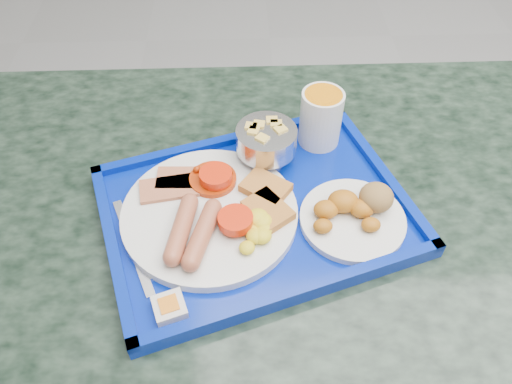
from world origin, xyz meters
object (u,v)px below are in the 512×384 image
at_px(table, 268,297).
at_px(juice_cup, 321,117).
at_px(tray, 256,211).
at_px(bread_plate, 355,212).
at_px(fruit_bowl, 266,140).
at_px(main_plate, 215,212).

xyz_separation_m(table, juice_cup, (0.10, 0.18, 0.28)).
distance_m(table, tray, 0.23).
xyz_separation_m(tray, juice_cup, (0.12, 0.16, 0.06)).
xyz_separation_m(bread_plate, fruit_bowl, (-0.13, 0.14, 0.03)).
relative_size(bread_plate, juice_cup, 1.60).
bearing_deg(table, tray, 131.24).
xyz_separation_m(tray, main_plate, (-0.06, -0.02, 0.02)).
relative_size(tray, juice_cup, 5.42).
relative_size(table, tray, 2.41).
bearing_deg(table, juice_cup, 62.52).
relative_size(main_plate, fruit_bowl, 2.69).
bearing_deg(bread_plate, fruit_bowl, 133.66).
bearing_deg(bread_plate, juice_cup, 100.28).
distance_m(main_plate, fruit_bowl, 0.16).
relative_size(bread_plate, fruit_bowl, 1.60).
xyz_separation_m(bread_plate, juice_cup, (-0.03, 0.18, 0.04)).
xyz_separation_m(fruit_bowl, juice_cup, (0.10, 0.05, 0.01)).
bearing_deg(table, bread_plate, -0.23).
height_order(tray, main_plate, main_plate).
bearing_deg(tray, main_plate, -166.73).
height_order(main_plate, fruit_bowl, fruit_bowl).
relative_size(tray, bread_plate, 3.38).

